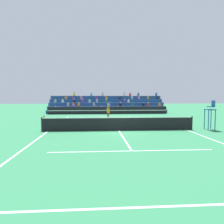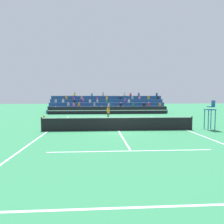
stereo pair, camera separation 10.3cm
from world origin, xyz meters
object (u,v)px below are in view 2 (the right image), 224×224
(tennis_player, at_px, (108,113))
(ball_kid_courtside, at_px, (44,121))
(umpire_chair, at_px, (211,109))
(tennis_ball, at_px, (81,121))

(tennis_player, bearing_deg, ball_kid_courtside, -173.70)
(umpire_chair, bearing_deg, tennis_player, 147.37)
(umpire_chair, distance_m, tennis_player, 9.55)
(umpire_chair, height_order, tennis_ball, umpire_chair)
(umpire_chair, xyz_separation_m, tennis_player, (-8.01, 5.13, -0.74))
(umpire_chair, height_order, tennis_player, umpire_chair)
(tennis_player, distance_m, tennis_ball, 3.50)
(tennis_player, relative_size, tennis_ball, 33.44)
(ball_kid_courtside, relative_size, tennis_player, 0.37)
(umpire_chair, height_order, ball_kid_courtside, umpire_chair)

